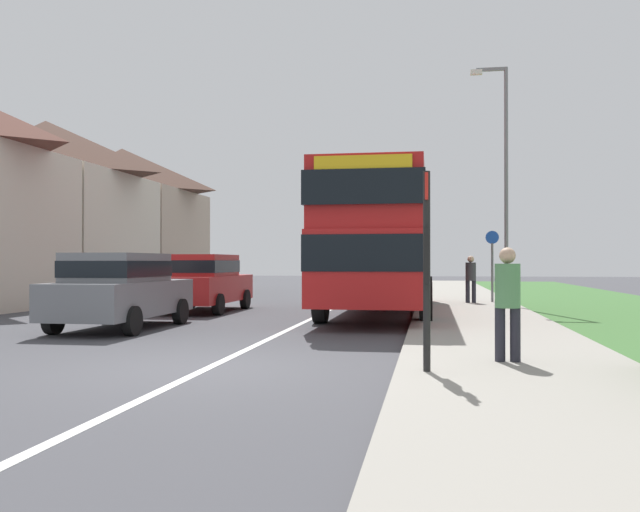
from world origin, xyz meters
name	(u,v)px	position (x,y,z in m)	size (l,w,h in m)	color
ground_plane	(208,368)	(0.00, 0.00, 0.00)	(120.00, 120.00, 0.00)	#424247
lane_marking_centre	(310,319)	(0.00, 8.00, 0.00)	(0.14, 60.00, 0.01)	silver
pavement_near_side	(485,327)	(4.20, 6.00, 0.06)	(3.20, 68.00, 0.12)	gray
double_decker_bus	(382,238)	(1.68, 9.87, 2.14)	(2.80, 10.62, 3.70)	red
parked_car_grey	(120,288)	(-3.66, 4.83, 0.91)	(1.90, 4.20, 1.66)	slate
parked_car_red	(203,280)	(-3.61, 10.06, 0.92)	(2.00, 4.35, 1.68)	#B21E1E
pedestrian_at_stop	(508,299)	(4.08, 0.48, 0.98)	(0.34, 0.34, 1.67)	#23232D
pedestrian_walking_away	(471,277)	(4.34, 13.76, 0.98)	(0.34, 0.34, 1.67)	#23232D
bus_stop_sign	(427,257)	(3.00, -0.51, 1.54)	(0.09, 0.52, 2.60)	black
cycle_route_sign	(492,263)	(5.09, 14.38, 1.43)	(0.44, 0.08, 2.52)	slate
street_lamp_mid	(503,170)	(5.25, 12.50, 4.31)	(1.14, 0.20, 7.52)	slate
house_terrace_far_side	(45,209)	(-12.33, 15.97, 3.59)	(7.03, 20.21, 7.18)	beige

